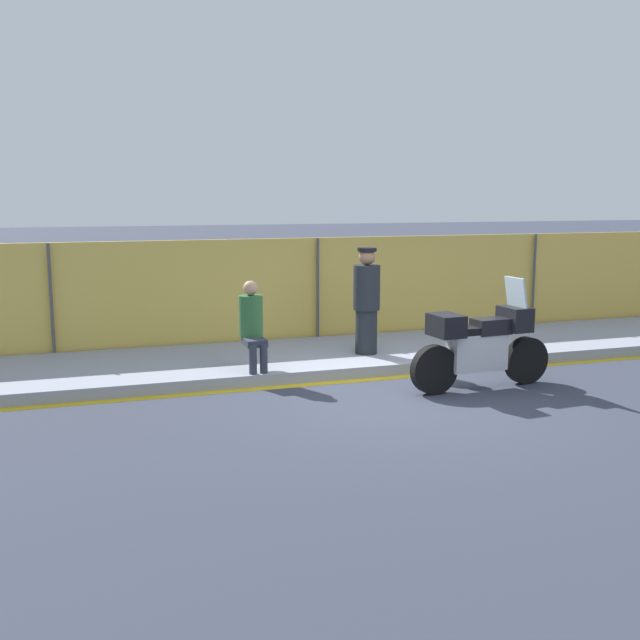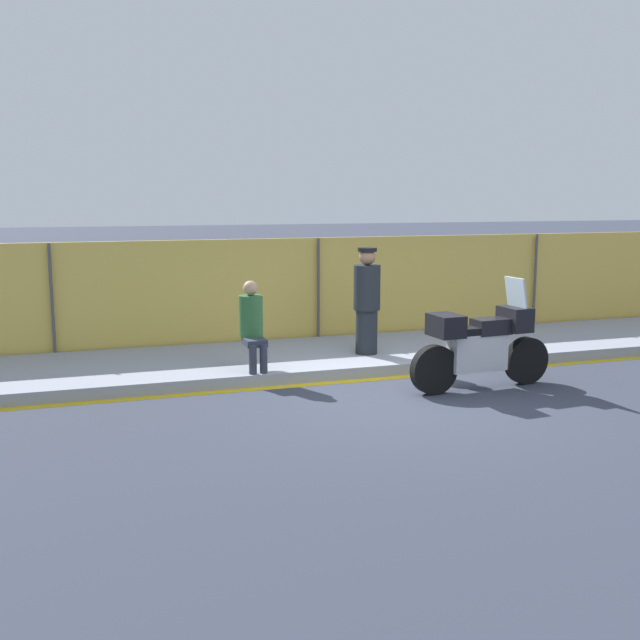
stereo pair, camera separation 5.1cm
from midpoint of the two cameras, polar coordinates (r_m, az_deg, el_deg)
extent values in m
plane|color=#333847|center=(10.08, 6.65, -5.98)|extent=(120.00, 120.00, 0.00)
cube|color=#8E93A3|center=(12.28, 1.82, -2.70)|extent=(33.23, 2.55, 0.17)
cube|color=gold|center=(11.06, 4.23, -4.53)|extent=(33.23, 0.18, 0.01)
cube|color=gold|center=(13.40, -0.15, 2.15)|extent=(31.57, 0.08, 1.94)
cylinder|color=#4C4C51|center=(12.67, -19.62, 1.18)|extent=(0.05, 0.05, 1.94)
cylinder|color=#4C4C51|center=(13.31, -0.01, 2.10)|extent=(0.05, 0.05, 1.94)
cylinder|color=#4C4C51|center=(15.29, 16.14, 2.69)|extent=(0.05, 0.05, 1.94)
cylinder|color=black|center=(11.13, 15.56, -2.99)|extent=(0.69, 0.19, 0.68)
cylinder|color=black|center=(10.28, 8.82, -3.77)|extent=(0.69, 0.19, 0.68)
cube|color=silver|center=(10.60, 12.02, -2.41)|extent=(0.86, 0.34, 0.52)
cube|color=black|center=(10.66, 13.03, -0.47)|extent=(0.54, 0.35, 0.22)
cube|color=black|center=(10.49, 11.66, -0.80)|extent=(0.62, 0.32, 0.10)
cube|color=black|center=(10.88, 14.75, 0.08)|extent=(0.35, 0.50, 0.34)
cube|color=silver|center=(10.82, 14.83, 2.07)|extent=(0.14, 0.43, 0.42)
cube|color=black|center=(10.25, 9.70, -0.42)|extent=(0.40, 0.53, 0.30)
cylinder|color=#1E2328|center=(11.96, 3.68, -0.89)|extent=(0.35, 0.35, 0.71)
cylinder|color=#1E2328|center=(11.85, 3.72, 2.49)|extent=(0.42, 0.42, 0.71)
sphere|color=#A37556|center=(11.80, 3.75, 4.84)|extent=(0.26, 0.26, 0.26)
cylinder|color=black|center=(11.80, 3.75, 5.38)|extent=(0.30, 0.30, 0.06)
cylinder|color=#2D3342|center=(10.63, -5.01, -3.01)|extent=(0.11, 0.11, 0.42)
cylinder|color=#2D3342|center=(10.66, -4.19, -2.96)|extent=(0.11, 0.11, 0.42)
cube|color=#2D3342|center=(10.80, -4.87, -1.66)|extent=(0.30, 0.42, 0.10)
cylinder|color=#2D6033|center=(10.94, -5.15, 0.33)|extent=(0.35, 0.35, 0.60)
sphere|color=tan|center=(10.89, -5.18, 2.44)|extent=(0.22, 0.22, 0.22)
camera|label=1|loc=(0.03, -89.87, 0.02)|focal=42.00mm
camera|label=2|loc=(0.03, 90.13, -0.02)|focal=42.00mm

